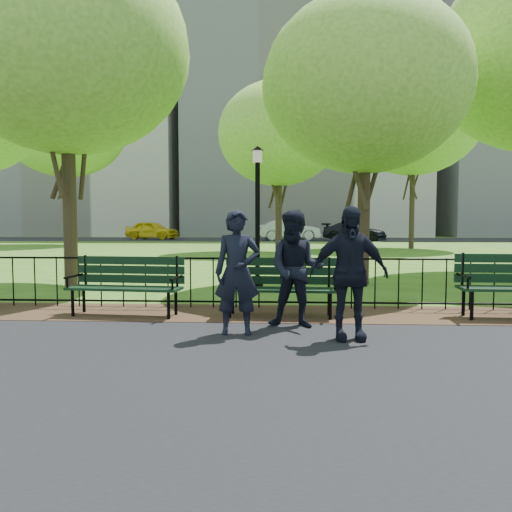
# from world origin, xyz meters

# --- Properties ---
(ground) EXTENTS (120.00, 120.00, 0.00)m
(ground) POSITION_xyz_m (0.00, 0.00, 0.00)
(ground) COLOR #39631A
(asphalt_path) EXTENTS (60.00, 9.20, 0.01)m
(asphalt_path) POSITION_xyz_m (0.00, -3.40, 0.01)
(asphalt_path) COLOR black
(asphalt_path) RESTS_ON ground
(dirt_strip) EXTENTS (60.00, 1.60, 0.01)m
(dirt_strip) POSITION_xyz_m (0.00, 1.50, 0.01)
(dirt_strip) COLOR #362416
(dirt_strip) RESTS_ON ground
(far_street) EXTENTS (70.00, 9.00, 0.01)m
(far_street) POSITION_xyz_m (0.00, 35.00, 0.01)
(far_street) COLOR black
(far_street) RESTS_ON ground
(iron_fence) EXTENTS (24.06, 0.06, 1.00)m
(iron_fence) POSITION_xyz_m (0.00, 2.00, 0.50)
(iron_fence) COLOR black
(iron_fence) RESTS_ON ground
(apartment_west) EXTENTS (22.00, 15.00, 26.00)m
(apartment_west) POSITION_xyz_m (-22.00, 48.00, 13.00)
(apartment_west) COLOR beige
(apartment_west) RESTS_ON ground
(apartment_mid) EXTENTS (24.00, 15.00, 30.00)m
(apartment_mid) POSITION_xyz_m (2.00, 48.00, 15.00)
(apartment_mid) COLOR beige
(apartment_mid) RESTS_ON ground
(park_bench_main) EXTENTS (1.81, 0.62, 1.02)m
(park_bench_main) POSITION_xyz_m (-0.49, 1.24, 0.62)
(park_bench_main) COLOR black
(park_bench_main) RESTS_ON ground
(park_bench_left_a) EXTENTS (1.87, 0.74, 1.03)m
(park_bench_left_a) POSITION_xyz_m (-2.70, 1.28, 0.59)
(park_bench_left_a) COLOR black
(park_bench_left_a) RESTS_ON ground
(lamppost) EXTENTS (0.29, 0.29, 3.17)m
(lamppost) POSITION_xyz_m (-0.75, 4.42, 1.73)
(lamppost) COLOR black
(lamppost) RESTS_ON ground
(tree_near_w) EXTENTS (5.62, 5.62, 7.83)m
(tree_near_w) POSITION_xyz_m (-5.14, 4.78, 5.44)
(tree_near_w) COLOR #2D2116
(tree_near_w) RESTS_ON ground
(tree_near_e) EXTENTS (4.90, 4.90, 6.83)m
(tree_near_e) POSITION_xyz_m (1.76, 5.54, 4.74)
(tree_near_e) COLOR #2D2116
(tree_near_e) RESTS_ON ground
(tree_far_c) EXTENTS (5.99, 5.99, 8.36)m
(tree_far_c) POSITION_xyz_m (-0.38, 18.20, 5.80)
(tree_far_c) COLOR #2D2116
(tree_far_c) RESTS_ON ground
(tree_far_e) EXTENTS (7.47, 7.47, 10.42)m
(tree_far_e) POSITION_xyz_m (7.02, 21.71, 7.24)
(tree_far_e) COLOR #2D2116
(tree_far_e) RESTS_ON ground
(tree_far_w) EXTENTS (7.99, 7.99, 11.13)m
(tree_far_w) POSITION_xyz_m (-14.04, 24.85, 7.73)
(tree_far_w) COLOR #2D2116
(tree_far_w) RESTS_ON ground
(person_left) EXTENTS (0.63, 0.43, 1.67)m
(person_left) POSITION_xyz_m (-0.80, -0.00, 0.85)
(person_left) COLOR black
(person_left) RESTS_ON asphalt_path
(person_mid) EXTENTS (0.87, 0.54, 1.67)m
(person_mid) POSITION_xyz_m (0.00, 0.48, 0.85)
(person_mid) COLOR black
(person_mid) RESTS_ON asphalt_path
(person_right) EXTENTS (1.03, 0.48, 1.71)m
(person_right) POSITION_xyz_m (0.65, -0.24, 0.87)
(person_right) COLOR black
(person_right) RESTS_ON asphalt_path
(taxi) EXTENTS (4.82, 2.99, 1.53)m
(taxi) POSITION_xyz_m (-11.15, 34.86, 0.78)
(taxi) COLOR yellow
(taxi) RESTS_ON far_street
(sedan_silver) EXTENTS (5.23, 2.69, 1.64)m
(sedan_silver) POSITION_xyz_m (0.30, 33.14, 0.83)
(sedan_silver) COLOR #A9ACB1
(sedan_silver) RESTS_ON far_street
(sedan_dark) EXTENTS (5.30, 3.54, 1.43)m
(sedan_dark) POSITION_xyz_m (5.43, 32.65, 0.73)
(sedan_dark) COLOR black
(sedan_dark) RESTS_ON far_street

